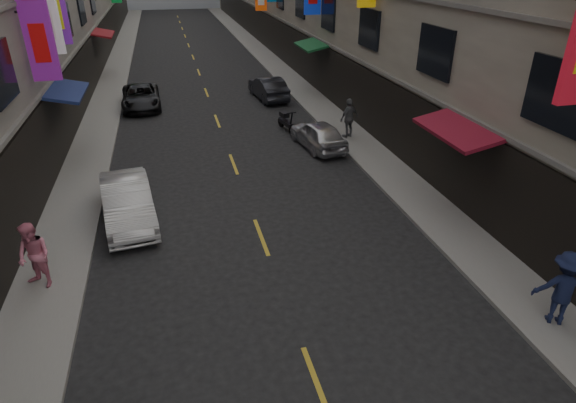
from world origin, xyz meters
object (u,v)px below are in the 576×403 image
car_left_mid (128,202)px  pedestrian_rnear (563,288)px  scooter_far_right (286,122)px  car_left_far (141,97)px  car_right_mid (318,134)px  pedestrian_lfar (34,256)px  pedestrian_rfar (349,118)px  car_right_far (268,88)px

car_left_mid → pedestrian_rnear: (9.98, -7.61, 0.36)m
scooter_far_right → car_left_far: (-7.06, 5.81, 0.18)m
car_right_mid → pedestrian_lfar: 12.99m
car_left_far → pedestrian_rnear: 23.28m
car_right_mid → pedestrian_rfar: 1.90m
scooter_far_right → car_left_mid: 10.50m
car_right_mid → car_left_far: bearing=-55.3°
scooter_far_right → car_left_far: bearing=-50.7°
scooter_far_right → car_left_mid: bearing=35.6°
pedestrian_lfar → pedestrian_rnear: 12.85m
scooter_far_right → pedestrian_rnear: 15.54m
car_left_mid → pedestrian_rfar: pedestrian_rfar is taller
scooter_far_right → pedestrian_rnear: (2.80, -15.27, 0.62)m
scooter_far_right → pedestrian_lfar: (-9.27, -10.86, 0.59)m
car_left_mid → car_left_far: size_ratio=0.95×
car_left_far → car_right_far: car_right_far is taller
scooter_far_right → pedestrian_lfar: size_ratio=0.98×
scooter_far_right → pedestrian_lfar: 14.29m
car_left_far → pedestrian_rnear: pedestrian_rnear is taller
car_left_far → car_left_mid: bearing=-92.4°
pedestrian_lfar → pedestrian_rfar: 14.77m
car_left_far → pedestrian_lfar: size_ratio=2.45×
pedestrian_lfar → pedestrian_rnear: (12.07, -4.41, 0.03)m
car_right_mid → pedestrian_rfar: (1.72, 0.70, 0.41)m
scooter_far_right → car_right_far: car_right_far is taller
pedestrian_lfar → pedestrian_rfar: (11.81, 8.88, 0.01)m
pedestrian_rfar → scooter_far_right: bearing=-64.5°
car_left_far → car_right_mid: 11.59m
car_right_mid → car_right_far: 8.60m
pedestrian_rnear → pedestrian_rfar: pedestrian_rnear is taller
scooter_far_right → pedestrian_rfar: size_ratio=0.97×
pedestrian_lfar → pedestrian_rnear: pedestrian_rnear is taller
car_left_far → pedestrian_lfar: pedestrian_lfar is taller
car_right_mid → pedestrian_rfar: bearing=-166.0°
car_right_mid → pedestrian_rnear: size_ratio=1.96×
scooter_far_right → car_right_mid: car_right_mid is taller
car_left_far → pedestrian_lfar: (-2.21, -16.67, 0.41)m
car_left_mid → pedestrian_lfar: 3.84m
pedestrian_rnear → pedestrian_rfar: 13.29m
pedestrian_rfar → car_right_mid: bearing=-4.3°
car_left_mid → pedestrian_rnear: pedestrian_rnear is taller
car_left_mid → car_right_mid: car_left_mid is taller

